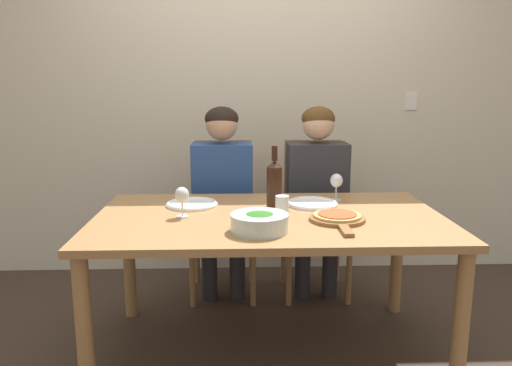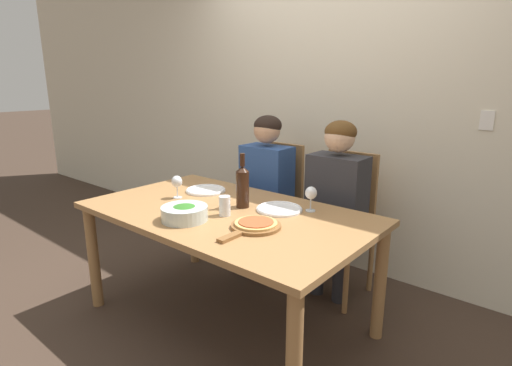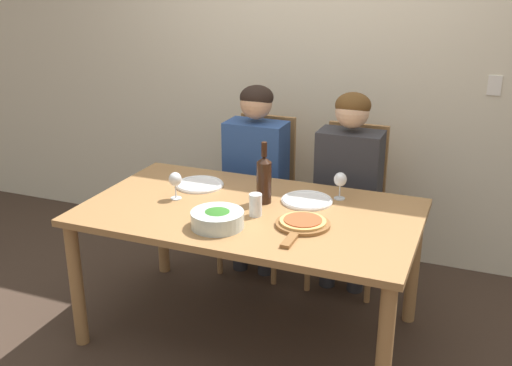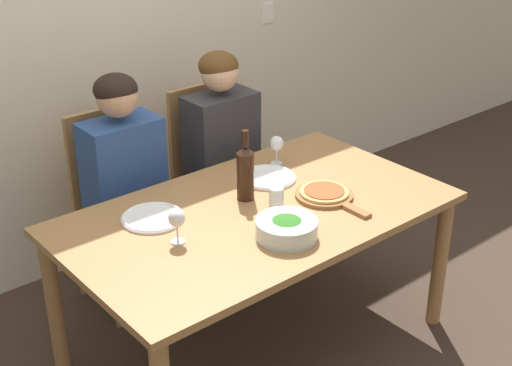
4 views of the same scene
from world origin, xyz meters
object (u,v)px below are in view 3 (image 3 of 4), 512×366
(chair_left, at_px, (262,188))
(dinner_plate_right, at_px, (307,200))
(dinner_plate_left, at_px, (200,184))
(pizza_on_board, at_px, (302,224))
(wine_bottle, at_px, (264,178))
(broccoli_bowl, at_px, (217,219))
(wine_glass_left, at_px, (175,181))
(wine_glass_right, at_px, (340,181))
(person_man, at_px, (348,174))
(chair_right, at_px, (351,201))
(person_woman, at_px, (255,162))
(water_tumbler, at_px, (256,205))

(chair_left, height_order, dinner_plate_right, chair_left)
(dinner_plate_left, distance_m, pizza_on_board, 0.79)
(wine_bottle, distance_m, broccoli_bowl, 0.40)
(chair_left, relative_size, wine_glass_left, 6.66)
(broccoli_bowl, height_order, wine_glass_right, wine_glass_right)
(person_man, xyz_separation_m, wine_glass_left, (-0.78, -0.71, 0.09))
(person_man, relative_size, wine_glass_left, 8.21)
(chair_left, height_order, wine_bottle, wine_bottle)
(person_man, xyz_separation_m, pizza_on_board, (-0.03, -0.81, 0.00))
(chair_right, relative_size, wine_glass_left, 6.66)
(chair_right, xyz_separation_m, person_man, (0.00, -0.12, 0.22))
(chair_left, distance_m, broccoli_bowl, 1.13)
(dinner_plate_right, height_order, pizza_on_board, pizza_on_board)
(person_woman, height_order, wine_glass_left, person_woman)
(person_woman, distance_m, wine_glass_left, 0.74)
(dinner_plate_left, bearing_deg, chair_right, 38.59)
(chair_left, bearing_deg, broccoli_bowl, -79.91)
(person_man, bearing_deg, wine_glass_left, -137.51)
(chair_left, bearing_deg, chair_right, 0.00)
(chair_right, bearing_deg, person_man, -90.00)
(person_woman, distance_m, pizza_on_board, 0.99)
(person_woman, distance_m, broccoli_bowl, 0.99)
(person_woman, relative_size, dinner_plate_left, 4.50)
(chair_left, distance_m, dinner_plate_left, 0.65)
(person_man, distance_m, pizza_on_board, 0.81)
(pizza_on_board, xyz_separation_m, wine_glass_right, (0.08, 0.43, 0.09))
(chair_right, xyz_separation_m, person_woman, (-0.60, -0.12, 0.22))
(wine_bottle, relative_size, dinner_plate_left, 1.21)
(chair_right, height_order, dinner_plate_right, chair_right)
(chair_right, xyz_separation_m, dinner_plate_left, (-0.75, -0.60, 0.21))
(wine_bottle, relative_size, pizza_on_board, 0.82)
(person_woman, relative_size, dinner_plate_right, 4.50)
(broccoli_bowl, xyz_separation_m, wine_glass_left, (-0.37, 0.25, 0.06))
(person_woman, relative_size, pizza_on_board, 3.04)
(person_man, xyz_separation_m, wine_glass_right, (0.04, -0.39, 0.09))
(dinner_plate_left, xyz_separation_m, wine_glass_left, (-0.03, -0.23, 0.10))
(pizza_on_board, bearing_deg, water_tumbler, 170.17)
(dinner_plate_left, height_order, wine_glass_left, wine_glass_left)
(chair_left, distance_m, pizza_on_board, 1.11)
(water_tumbler, bearing_deg, pizza_on_board, -9.83)
(pizza_on_board, xyz_separation_m, water_tumbler, (-0.26, 0.05, 0.04))
(wine_glass_right, relative_size, water_tumbler, 1.31)
(person_man, bearing_deg, chair_left, 168.98)
(pizza_on_board, bearing_deg, person_woman, 125.19)
(person_woman, relative_size, wine_glass_right, 8.21)
(water_tumbler, bearing_deg, person_woman, 112.07)
(chair_left, relative_size, chair_right, 1.00)
(dinner_plate_left, height_order, water_tumbler, water_tumbler)
(dinner_plate_left, relative_size, wine_glass_left, 1.82)
(person_woman, distance_m, wine_bottle, 0.66)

